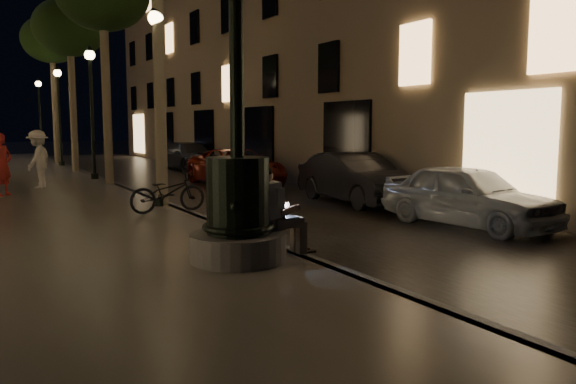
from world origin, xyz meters
TOP-DOWN VIEW (x-y plane):
  - ground at (0.00, 15.00)m, footprint 120.00×120.00m
  - cobble_lane at (3.00, 15.00)m, footprint 6.00×45.00m
  - curb_strip at (0.00, 15.00)m, footprint 0.25×45.00m
  - building_right at (10.00, 18.00)m, footprint 8.00×36.00m
  - fountain_lamppost at (-1.00, 2.00)m, footprint 1.40×1.40m
  - seated_man_laptop at (-0.39, 2.00)m, footprint 0.99×0.34m
  - tree_third at (-0.30, 20.00)m, footprint 3.00×3.00m
  - tree_far at (-0.22, 26.00)m, footprint 3.00×3.00m
  - lamp_curb_a at (-0.30, 8.00)m, footprint 0.36×0.36m
  - lamp_curb_b at (-0.30, 16.00)m, footprint 0.36×0.36m
  - lamp_curb_c at (-0.30, 24.00)m, footprint 0.36×0.36m
  - lamp_curb_d at (-0.30, 32.00)m, footprint 0.36×0.36m
  - car_front at (4.85, 3.05)m, footprint 1.94×4.08m
  - car_second at (4.94, 7.13)m, footprint 1.79×4.34m
  - car_third at (4.00, 13.00)m, footprint 2.22×4.79m
  - car_rear at (5.00, 20.52)m, footprint 2.16×4.71m
  - pedestrian_red at (-3.48, 12.14)m, footprint 0.74×0.76m
  - pedestrian_white at (-2.39, 13.80)m, footprint 1.17×1.35m
  - bicycle at (-0.45, 6.94)m, footprint 1.73×0.62m

SIDE VIEW (x-z plane):
  - ground at x=0.00m, z-range 0.00..0.00m
  - cobble_lane at x=3.00m, z-range 0.00..0.02m
  - curb_strip at x=0.00m, z-range 0.00..0.20m
  - bicycle at x=-0.45m, z-range 0.20..1.11m
  - car_third at x=4.00m, z-range 0.00..1.33m
  - car_rear at x=5.00m, z-range 0.00..1.34m
  - car_front at x=4.85m, z-range 0.00..1.35m
  - car_second at x=4.94m, z-range 0.00..1.40m
  - seated_man_laptop at x=-0.39m, z-range 0.24..1.60m
  - pedestrian_red at x=-3.48m, z-range 0.20..1.95m
  - pedestrian_white at x=-2.39m, z-range 0.20..2.01m
  - fountain_lamppost at x=-1.00m, z-range -1.39..3.81m
  - lamp_curb_a at x=-0.30m, z-range 0.83..5.64m
  - lamp_curb_b at x=-0.30m, z-range 0.83..5.64m
  - lamp_curb_c at x=-0.30m, z-range 0.83..5.64m
  - lamp_curb_d at x=-0.30m, z-range 0.83..5.64m
  - tree_third at x=-0.30m, z-range 2.54..9.74m
  - tree_far at x=-0.22m, z-range 2.68..10.18m
  - building_right at x=10.00m, z-range 0.00..15.00m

